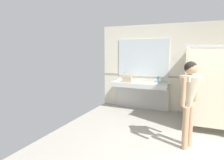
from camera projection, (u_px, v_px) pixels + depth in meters
wall_back at (219, 70)px, 5.29m from camera, size 6.96×0.12×2.62m
wall_back_tile_band at (218, 79)px, 5.27m from camera, size 6.96×0.01×0.06m
vanity_counter at (140, 89)px, 5.98m from camera, size 1.71×0.60×0.99m
mirror_panel at (143, 58)px, 6.03m from camera, size 1.61×0.02×1.17m
person_standing at (190, 94)px, 3.51m from camera, size 0.52×0.54×1.63m
handbag at (127, 79)px, 5.85m from camera, size 0.29×0.10×0.34m
soap_dispenser at (159, 80)px, 5.80m from camera, size 0.07×0.07×0.18m
paper_cup at (128, 80)px, 5.89m from camera, size 0.07×0.07×0.11m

